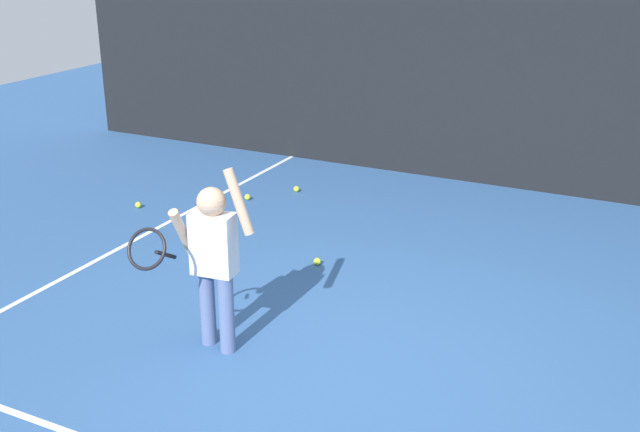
{
  "coord_description": "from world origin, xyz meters",
  "views": [
    {
      "loc": [
        1.87,
        -4.21,
        2.84
      ],
      "look_at": [
        -0.47,
        0.51,
        0.85
      ],
      "focal_mm": 43.43,
      "sensor_mm": 36.0,
      "label": 1
    }
  ],
  "objects_px": {
    "tennis_ball_3": "(296,189)",
    "tennis_ball_1": "(138,205)",
    "tennis_ball_5": "(248,197)",
    "tennis_ball_0": "(317,262)",
    "tennis_player": "(211,254)"
  },
  "relations": [
    {
      "from": "tennis_ball_3",
      "to": "tennis_ball_1",
      "type": "bearing_deg",
      "value": -136.12
    },
    {
      "from": "tennis_ball_3",
      "to": "tennis_ball_5",
      "type": "relative_size",
      "value": 1.0
    },
    {
      "from": "tennis_ball_3",
      "to": "tennis_ball_0",
      "type": "bearing_deg",
      "value": -56.74
    },
    {
      "from": "tennis_ball_1",
      "to": "tennis_player",
      "type": "bearing_deg",
      "value": -41.25
    },
    {
      "from": "tennis_player",
      "to": "tennis_ball_0",
      "type": "height_order",
      "value": "tennis_player"
    },
    {
      "from": "tennis_ball_0",
      "to": "tennis_ball_1",
      "type": "distance_m",
      "value": 2.43
    },
    {
      "from": "tennis_ball_1",
      "to": "tennis_ball_3",
      "type": "distance_m",
      "value": 1.76
    },
    {
      "from": "tennis_ball_0",
      "to": "tennis_ball_3",
      "type": "xyz_separation_m",
      "value": [
        -1.11,
        1.7,
        0.0
      ]
    },
    {
      "from": "tennis_player",
      "to": "tennis_ball_3",
      "type": "bearing_deg",
      "value": 102.17
    },
    {
      "from": "tennis_player",
      "to": "tennis_ball_5",
      "type": "distance_m",
      "value": 3.25
    },
    {
      "from": "tennis_ball_1",
      "to": "tennis_ball_5",
      "type": "relative_size",
      "value": 1.0
    },
    {
      "from": "tennis_ball_0",
      "to": "tennis_ball_1",
      "type": "height_order",
      "value": "same"
    },
    {
      "from": "tennis_ball_0",
      "to": "tennis_ball_3",
      "type": "height_order",
      "value": "same"
    },
    {
      "from": "tennis_ball_0",
      "to": "tennis_ball_5",
      "type": "height_order",
      "value": "same"
    },
    {
      "from": "tennis_ball_0",
      "to": "tennis_ball_1",
      "type": "xyz_separation_m",
      "value": [
        -2.38,
        0.48,
        0.0
      ]
    }
  ]
}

